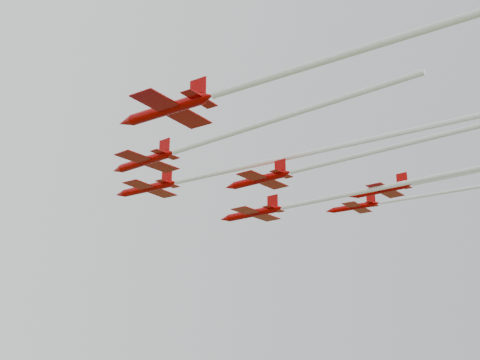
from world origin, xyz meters
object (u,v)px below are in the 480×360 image
jet_row3_left (251,83)px  jet_lead (227,171)px  jet_row4_right (461,174)px  jet_row2_right (331,198)px  jet_row3_mid (327,163)px  jet_row2_left (193,146)px  jet_row3_right (460,190)px

jet_row3_left → jet_lead: bearing=39.1°
jet_lead → jet_row4_right: 31.89m
jet_row2_right → jet_row3_mid: jet_row3_mid is taller
jet_row2_left → jet_row2_right: 23.71m
jet_row3_mid → jet_row3_left: bearing=-166.8°
jet_row2_right → jet_row3_right: size_ratio=0.95×
jet_lead → jet_row3_mid: bearing=-99.3°
jet_lead → jet_row3_left: 32.48m
jet_lead → jet_row3_mid: (4.73, -16.65, -3.06)m
jet_row2_left → jet_row2_right: size_ratio=0.76×
jet_row3_mid → jet_row4_right: (17.20, -6.27, -0.21)m
jet_row3_left → jet_row4_right: size_ratio=1.01×
jet_lead → jet_row3_right: jet_lead is taller
jet_row3_right → jet_row2_right: bearing=141.4°
jet_row3_left → jet_row3_mid: bearing=8.4°
jet_row3_mid → jet_row3_right: jet_row3_right is taller
jet_lead → jet_row2_left: size_ratio=1.36×
jet_row3_left → jet_row3_right: size_ratio=0.78×
jet_lead → jet_row2_left: (-10.33, -9.39, -1.39)m
jet_row2_right → jet_lead: bearing=130.5°
jet_row2_left → jet_row3_left: 20.09m
jet_row3_mid → jet_row4_right: bearing=-39.9°
jet_row3_left → jet_row4_right: jet_row3_left is taller
jet_row3_mid → jet_row3_right: (30.04, 3.90, 2.47)m
jet_row3_mid → jet_lead: bearing=86.0°
jet_row4_right → jet_row3_mid: bearing=140.3°
jet_row2_left → jet_row3_right: 45.24m
jet_lead → jet_row2_right: size_ratio=1.03×
jet_lead → jet_row4_right: bearing=-71.4°
jet_row2_right → jet_row3_mid: size_ratio=1.23×
jet_row2_left → jet_row4_right: 35.04m
jet_row3_right → jet_row2_left: bearing=151.4°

